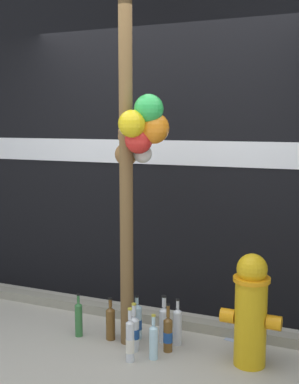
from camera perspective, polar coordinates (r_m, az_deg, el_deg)
ground_plane at (r=3.62m, az=-5.97°, el=-19.71°), size 14.00×14.00×0.00m
building_wall at (r=4.41m, az=2.14°, el=7.93°), size 10.00×0.21×3.35m
curb_strip at (r=4.34m, az=-0.01°, el=-14.18°), size 8.00×0.12×0.08m
memorial_post at (r=3.59m, az=-1.70°, el=8.73°), size 0.55×0.44×2.97m
fire_hydrant at (r=3.58m, az=11.58°, el=-13.10°), size 0.42×0.25×0.80m
bottle_0 at (r=4.00m, az=-1.47°, el=-14.64°), size 0.08×0.08×0.35m
bottle_1 at (r=3.69m, az=0.46°, el=-16.74°), size 0.06×0.06×0.33m
bottle_2 at (r=4.00m, az=-4.51°, el=-14.72°), size 0.07×0.07×0.34m
bottle_3 at (r=3.90m, az=3.25°, el=-15.11°), size 0.07×0.07×0.36m
bottle_4 at (r=3.81m, az=-1.79°, el=-15.83°), size 0.08×0.08×0.37m
bottle_5 at (r=3.65m, az=-2.25°, el=-16.73°), size 0.06×0.06×0.40m
bottle_6 at (r=3.94m, az=1.68°, el=-14.83°), size 0.07×0.07×0.37m
bottle_7 at (r=4.08m, az=-8.15°, el=-14.21°), size 0.06×0.06×0.35m
bottle_8 at (r=3.80m, az=2.13°, el=-16.00°), size 0.07×0.07×0.37m
litter_1 at (r=4.08m, az=9.52°, el=-16.38°), size 0.13×0.09×0.01m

